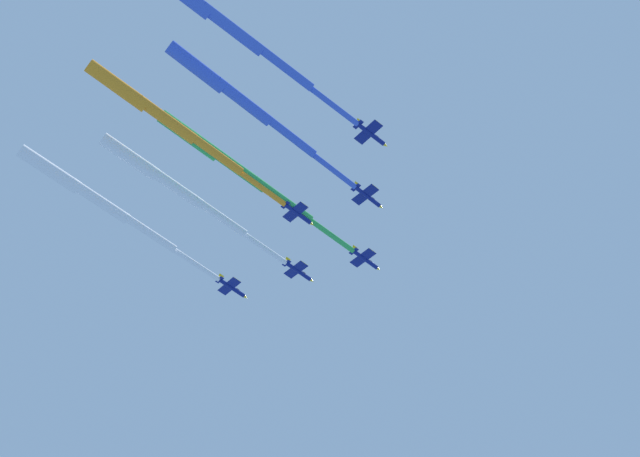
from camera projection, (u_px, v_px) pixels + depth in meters
jet_lead at (236, 168)px, 209.61m from camera, size 17.55×71.09×4.51m
jet_port_inner at (174, 187)px, 212.48m from camera, size 16.90×67.49×4.60m
jet_starboard_inner at (242, 101)px, 201.85m from camera, size 17.85×67.57×4.55m
jet_port_mid at (166, 119)px, 201.76m from camera, size 17.33×68.46×4.59m
jet_starboard_mid at (98, 200)px, 211.84m from camera, size 17.35×70.22×4.53m
jet_port_outer at (231, 28)px, 190.14m from camera, size 16.77×69.96×4.53m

